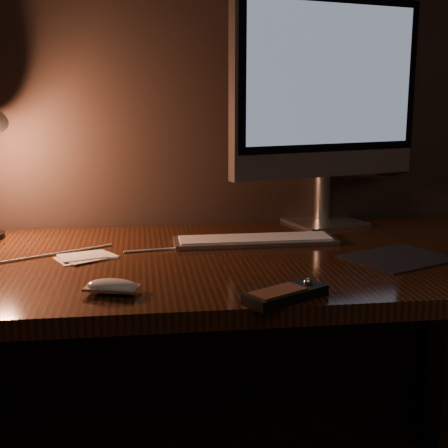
{
  "coord_description": "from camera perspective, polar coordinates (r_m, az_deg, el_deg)",
  "views": [
    {
      "loc": [
        -0.16,
        0.42,
        1.14
      ],
      "look_at": [
        0.02,
        1.73,
        0.85
      ],
      "focal_mm": 50.0,
      "sensor_mm": 36.0,
      "label": 1
    }
  ],
  "objects": [
    {
      "name": "keyboard",
      "position": [
        1.63,
        2.85,
        -1.47
      ],
      "size": [
        0.42,
        0.12,
        0.02
      ],
      "primitive_type": "cube",
      "rotation": [
        0.0,
        0.0,
        0.0
      ],
      "color": "silver",
      "rests_on": "desk"
    },
    {
      "name": "mouse",
      "position": [
        1.24,
        -10.17,
        -5.81
      ],
      "size": [
        0.12,
        0.08,
        0.02
      ],
      "primitive_type": "ellipsoid",
      "rotation": [
        0.0,
        0.0,
        -0.3
      ],
      "color": "white",
      "rests_on": "desk"
    },
    {
      "name": "media_remote",
      "position": [
        1.19,
        5.66,
        -6.39
      ],
      "size": [
        0.18,
        0.14,
        0.03
      ],
      "rotation": [
        0.0,
        0.0,
        0.53
      ],
      "color": "black",
      "rests_on": "desk"
    },
    {
      "name": "papers",
      "position": [
        1.51,
        -12.54,
        -2.97
      ],
      "size": [
        0.15,
        0.13,
        0.01
      ],
      "primitive_type": "cube",
      "rotation": [
        0.0,
        0.0,
        0.43
      ],
      "color": "white",
      "rests_on": "desk"
    },
    {
      "name": "desk",
      "position": [
        1.6,
        -1.51,
        -6.81
      ],
      "size": [
        1.6,
        0.75,
        0.75
      ],
      "color": "#361B0C",
      "rests_on": "ground"
    },
    {
      "name": "monitor",
      "position": [
        1.84,
        9.66,
        11.85
      ],
      "size": [
        0.61,
        0.23,
        0.65
      ],
      "rotation": [
        0.0,
        0.0,
        0.3
      ],
      "color": "silver",
      "rests_on": "desk"
    },
    {
      "name": "mousepad",
      "position": [
        1.53,
        15.62,
        -2.99
      ],
      "size": [
        0.29,
        0.27,
        0.0
      ],
      "primitive_type": "cube",
      "rotation": [
        0.0,
        0.0,
        0.43
      ],
      "color": "black",
      "rests_on": "desk"
    },
    {
      "name": "cable",
      "position": [
        1.55,
        -9.62,
        -2.55
      ],
      "size": [
        0.59,
        0.19,
        0.01
      ],
      "primitive_type": "cylinder",
      "rotation": [
        0.0,
        1.57,
        0.3
      ],
      "color": "white",
      "rests_on": "desk"
    }
  ]
}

